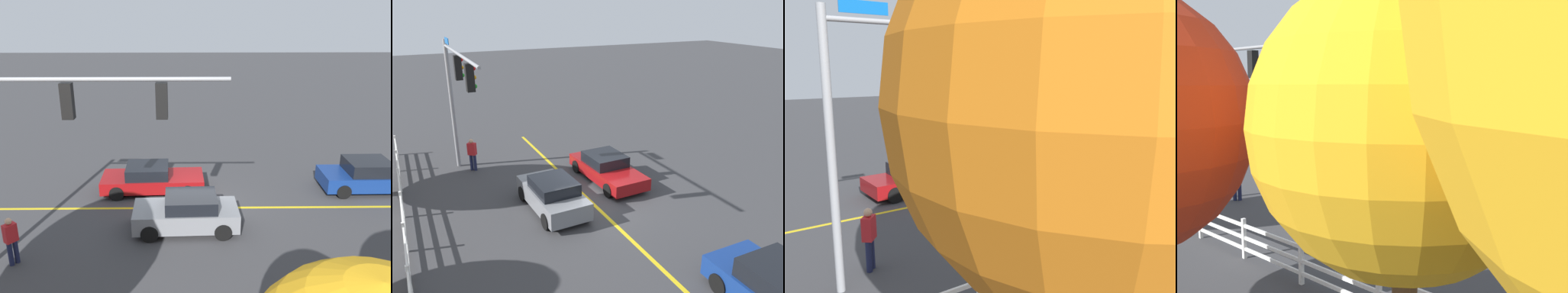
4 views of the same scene
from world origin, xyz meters
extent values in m
plane|color=#38383A|center=(0.00, 0.00, 0.00)|extent=(120.00, 120.00, 0.00)
cube|color=gold|center=(-4.00, 0.00, 0.00)|extent=(28.00, 0.16, 0.01)
cylinder|color=gray|center=(6.82, 4.46, 3.26)|extent=(0.20, 0.20, 6.51)
cylinder|color=gray|center=(2.89, 4.46, 6.21)|extent=(7.86, 0.12, 0.12)
cube|color=#0C59B2|center=(5.92, 4.48, 6.49)|extent=(1.10, 0.03, 0.28)
cube|color=black|center=(3.43, 4.46, 5.61)|extent=(0.32, 0.28, 1.00)
sphere|color=red|center=(3.43, 4.31, 5.93)|extent=(0.17, 0.17, 0.17)
sphere|color=orange|center=(3.43, 4.31, 5.61)|extent=(0.17, 0.17, 0.17)
sphere|color=#148C19|center=(3.43, 4.31, 5.29)|extent=(0.17, 0.17, 0.17)
cube|color=black|center=(0.84, 4.46, 5.61)|extent=(0.32, 0.28, 1.00)
sphere|color=red|center=(0.84, 4.31, 5.93)|extent=(0.17, 0.17, 0.17)
sphere|color=orange|center=(0.84, 4.31, 5.61)|extent=(0.17, 0.17, 0.17)
sphere|color=#148C19|center=(0.84, 4.31, 5.29)|extent=(0.17, 0.17, 0.17)
cube|color=navy|center=(-8.24, -1.74, 0.55)|extent=(4.59, 1.95, 0.66)
cube|color=black|center=(-8.02, -1.74, 1.16)|extent=(1.93, 1.74, 0.57)
cylinder|color=black|center=(-9.80, -2.65, 0.32)|extent=(0.64, 0.22, 0.64)
cylinder|color=black|center=(-9.81, -0.85, 0.32)|extent=(0.64, 0.22, 0.64)
cylinder|color=black|center=(-6.68, -2.63, 0.32)|extent=(0.64, 0.22, 0.64)
cylinder|color=black|center=(-6.69, -0.83, 0.32)|extent=(0.64, 0.22, 0.64)
cube|color=maroon|center=(1.78, -1.70, 0.50)|extent=(4.64, 2.01, 0.56)
cube|color=black|center=(2.00, -1.69, 1.03)|extent=(1.95, 1.72, 0.50)
cylinder|color=black|center=(0.26, -2.61, 0.32)|extent=(0.65, 0.25, 0.64)
cylinder|color=black|center=(0.19, -0.91, 0.32)|extent=(0.65, 0.25, 0.64)
cylinder|color=black|center=(3.36, -2.49, 0.32)|extent=(0.65, 0.25, 0.64)
cylinder|color=black|center=(3.29, -0.78, 0.32)|extent=(0.65, 0.25, 0.64)
cube|color=slate|center=(0.25, 1.72, 0.57)|extent=(3.97, 1.89, 0.71)
cube|color=black|center=(0.05, 1.72, 1.17)|extent=(1.96, 1.64, 0.49)
cylinder|color=black|center=(1.55, 2.58, 0.32)|extent=(0.65, 0.24, 0.64)
cylinder|color=black|center=(1.60, 0.95, 0.32)|extent=(0.65, 0.24, 0.64)
cylinder|color=black|center=(-1.11, 2.49, 0.32)|extent=(0.65, 0.24, 0.64)
cylinder|color=black|center=(-1.06, 0.86, 0.32)|extent=(0.65, 0.24, 0.64)
cylinder|color=#191E3F|center=(5.82, 3.79, 0.42)|extent=(0.16, 0.16, 0.85)
cylinder|color=#191E3F|center=(5.95, 3.95, 0.42)|extent=(0.16, 0.16, 0.85)
cube|color=red|center=(5.88, 3.87, 1.16)|extent=(0.45, 0.47, 0.62)
sphere|color=tan|center=(5.88, 3.87, 1.58)|extent=(0.22, 0.22, 0.22)
cube|color=white|center=(-0.40, 7.34, 0.57)|extent=(0.10, 0.10, 1.15)
cube|color=white|center=(2.20, 7.34, 0.57)|extent=(0.10, 0.10, 1.15)
sphere|color=#C66614|center=(5.40, 10.64, 4.84)|extent=(4.80, 4.80, 4.80)
camera|label=1|loc=(0.06, 15.55, 8.11)|focal=37.82mm
camera|label=2|loc=(-13.67, 6.87, 8.09)|focal=36.59mm
camera|label=3|loc=(8.98, 13.50, 5.19)|focal=36.95mm
camera|label=4|loc=(-12.09, 14.27, 4.86)|focal=44.26mm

